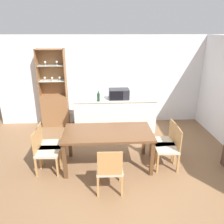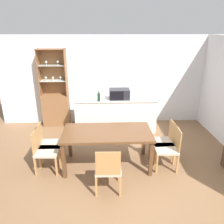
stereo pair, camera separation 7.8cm
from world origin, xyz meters
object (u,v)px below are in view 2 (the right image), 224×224
(dining_chair_side_right_far, at_px, (165,141))
(wine_bottle, at_px, (99,97))
(dining_chair_side_left_far, at_px, (48,144))
(dining_table, at_px, (107,135))
(dining_chair_head_near, at_px, (108,169))
(dining_chair_side_left_near, at_px, (45,151))
(display_cabinet, at_px, (56,104))
(microwave, at_px, (119,94))
(dining_chair_side_right_near, at_px, (168,148))

(dining_chair_side_right_far, bearing_deg, wine_bottle, 42.23)
(dining_chair_side_left_far, distance_m, dining_chair_side_right_far, 2.44)
(dining_table, relative_size, dining_chair_head_near, 2.03)
(dining_chair_side_left_near, relative_size, dining_chair_head_near, 1.00)
(dining_chair_side_left_near, bearing_deg, display_cabinet, -171.75)
(dining_chair_side_left_far, xyz_separation_m, dining_chair_side_right_far, (2.44, 0.00, 0.00))
(dining_chair_side_left_near, distance_m, dining_chair_head_near, 1.39)
(dining_chair_head_near, bearing_deg, display_cabinet, 117.41)
(dining_chair_side_left_near, height_order, dining_chair_head_near, same)
(dining_chair_side_left_near, relative_size, microwave, 1.64)
(display_cabinet, distance_m, dining_chair_side_left_near, 2.33)
(dining_table, xyz_separation_m, dining_chair_side_right_near, (1.22, -0.14, -0.24))
(dining_table, height_order, dining_chair_head_near, dining_chair_head_near)
(microwave, xyz_separation_m, wine_bottle, (-0.54, -0.19, -0.02))
(dining_chair_side_left_near, bearing_deg, dining_chair_side_right_near, 92.40)
(wine_bottle, bearing_deg, dining_chair_side_right_near, -49.00)
(dining_table, distance_m, dining_chair_side_left_near, 1.25)
(dining_chair_side_left_far, xyz_separation_m, dining_chair_side_left_near, (0.00, -0.27, 0.00))
(wine_bottle, bearing_deg, display_cabinet, 151.31)
(dining_table, distance_m, dining_chair_side_right_far, 1.25)
(dining_chair_side_right_near, bearing_deg, display_cabinet, 52.37)
(dining_table, bearing_deg, wine_bottle, 97.00)
(microwave, bearing_deg, display_cabinet, 164.41)
(display_cabinet, xyz_separation_m, wine_bottle, (1.27, -0.70, 0.40))
(dining_chair_side_right_near, distance_m, dining_chair_head_near, 1.39)
(dining_chair_side_left_near, height_order, dining_chair_side_right_far, same)
(dining_table, relative_size, dining_chair_side_left_near, 2.03)
(display_cabinet, relative_size, dining_chair_side_left_far, 2.52)
(dining_chair_side_left_near, height_order, microwave, microwave)
(dining_chair_head_near, bearing_deg, dining_chair_side_right_far, 38.48)
(dining_chair_side_left_near, xyz_separation_m, microwave, (1.58, 1.80, 0.62))
(dining_chair_side_right_far, xyz_separation_m, dining_chair_side_right_near, (0.00, -0.28, 0.00))
(dining_chair_head_near, bearing_deg, dining_chair_side_right_near, 29.32)
(dining_chair_side_right_near, xyz_separation_m, dining_chair_head_near, (-1.22, -0.65, 0.00))
(dining_chair_side_left_near, bearing_deg, wine_bottle, 149.62)
(dining_chair_side_left_far, xyz_separation_m, dining_chair_head_near, (1.22, -0.92, 0.00))
(dining_chair_side_right_far, distance_m, dining_chair_head_near, 1.53)
(dining_chair_side_left_far, distance_m, microwave, 2.29)
(dining_chair_side_left_far, bearing_deg, dining_chair_head_near, 52.15)
(dining_chair_side_left_far, bearing_deg, dining_chair_side_left_near, -0.72)
(dining_chair_side_left_far, distance_m, dining_chair_side_left_near, 0.27)
(dining_chair_side_left_near, bearing_deg, microwave, 141.13)
(display_cabinet, xyz_separation_m, microwave, (1.82, -0.51, 0.43))
(wine_bottle, bearing_deg, dining_chair_side_right_far, -43.63)
(display_cabinet, relative_size, dining_chair_head_near, 2.52)
(microwave, bearing_deg, dining_chair_side_left_near, -131.37)
(dining_chair_side_right_near, relative_size, wine_bottle, 3.22)
(dining_table, bearing_deg, dining_chair_side_right_far, 6.48)
(dining_chair_head_near, relative_size, wine_bottle, 3.22)
(wine_bottle, bearing_deg, dining_chair_head_near, -85.45)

